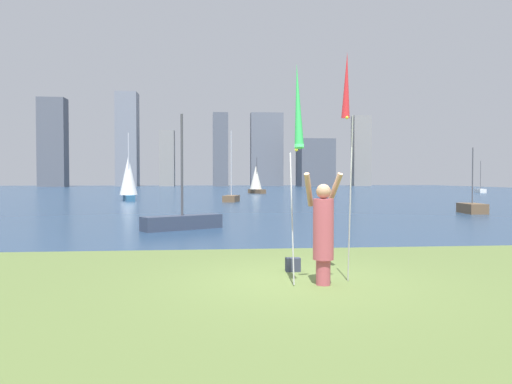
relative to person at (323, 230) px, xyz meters
The scene contains 18 objects.
ground 51.35m from the person, 90.39° to the left, with size 120.00×138.00×0.12m.
person is the anchor object (origin of this frame).
kite_flag_left 2.20m from the person, 144.08° to the right, with size 0.16×1.02×3.90m.
kite_flag_right 2.66m from the person, 39.10° to the left, with size 0.16×0.56×4.30m.
bag 1.57m from the person, 104.73° to the left, with size 0.30×0.19×0.28m.
sailboat_0 20.61m from the person, 53.56° to the left, with size 1.09×1.89×3.60m.
sailboat_1 61.61m from the person, 57.20° to the left, with size 1.06×1.93×4.24m.
sailboat_3 10.22m from the person, 107.72° to the left, with size 3.05×2.23×4.33m.
sailboat_5 35.29m from the person, 105.06° to the left, with size 1.87×3.12×5.86m.
sailboat_6 30.69m from the person, 90.72° to the left, with size 1.52×2.41×5.79m.
sailboat_8 52.17m from the person, 85.99° to the left, with size 2.15×3.02×4.55m.
skyline_tower_0 110.60m from the person, 109.89° to the left, with size 5.88×3.96×19.92m.
skyline_tower_1 111.37m from the person, 101.40° to the left, with size 5.01×4.96×22.27m.
skyline_tower_2 109.73m from the person, 96.59° to the left, with size 3.52×3.74×13.42m.
skyline_tower_3 107.48m from the person, 89.90° to the left, with size 3.54×7.64×17.25m.
skyline_tower_4 109.04m from the person, 83.92° to the left, with size 7.85×3.03×17.77m.
skyline_tower_5 105.73m from the person, 77.72° to the left, with size 7.91×7.99×11.03m.
skyline_tower_6 113.51m from the person, 71.99° to the left, with size 4.34×3.07×17.31m.
Camera 1 is at (-1.66, -8.87, 1.93)m, focal length 33.72 mm.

